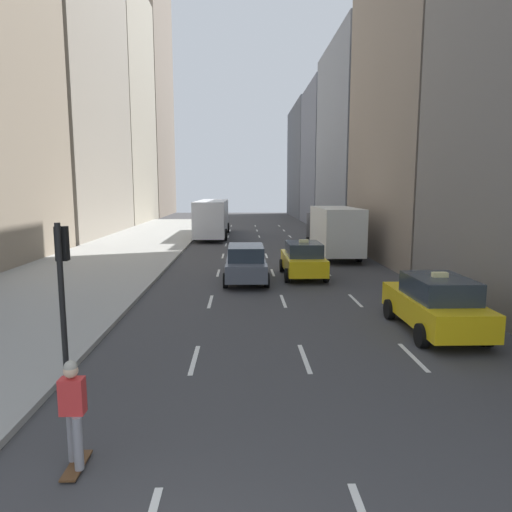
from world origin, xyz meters
TOP-DOWN VIEW (x-y plane):
  - sidewalk_left at (-7.00, 27.00)m, footprint 8.00×66.00m
  - lane_markings at (2.60, 23.00)m, footprint 5.72×56.00m
  - building_row_left at (-14.00, 45.95)m, footprint 6.00×82.27m
  - building_row_right at (12.00, 33.58)m, footprint 6.00×76.48m
  - taxi_lead at (4.00, 18.81)m, footprint 2.02×4.40m
  - taxi_second at (6.80, 10.04)m, footprint 2.02×4.40m
  - sedan_black_near at (1.20, 17.85)m, footprint 2.02×4.80m
  - city_bus at (-1.61, 38.04)m, footprint 2.80×11.61m
  - box_truck at (6.80, 25.60)m, footprint 2.58×8.40m
  - skateboarder at (-1.56, 3.52)m, footprint 0.36×0.80m
  - traffic_light_pole at (-2.75, 6.43)m, footprint 0.24×0.42m

SIDE VIEW (x-z plane):
  - lane_markings at x=2.60m, z-range 0.00..0.01m
  - sidewalk_left at x=-7.00m, z-range 0.00..0.15m
  - sedan_black_near at x=1.20m, z-range 0.02..1.73m
  - taxi_lead at x=4.00m, z-range -0.05..1.82m
  - taxi_second at x=6.80m, z-range -0.05..1.82m
  - skateboarder at x=-1.56m, z-range 0.09..1.84m
  - box_truck at x=6.80m, z-range 0.14..3.29m
  - city_bus at x=-1.61m, z-range 0.16..3.41m
  - traffic_light_pole at x=-2.75m, z-range 0.61..4.21m
  - building_row_right at x=12.00m, z-range -3.50..27.45m
  - building_row_left at x=-14.00m, z-range -3.56..34.06m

